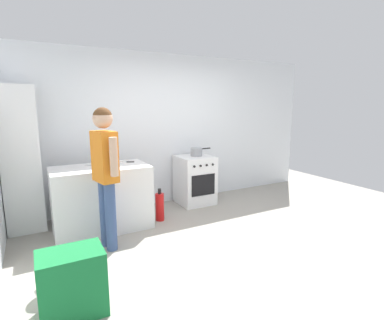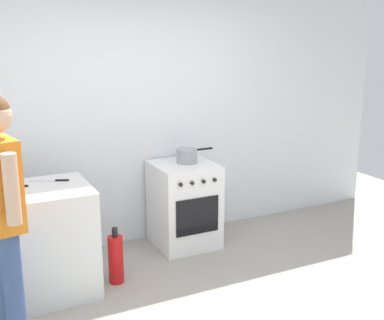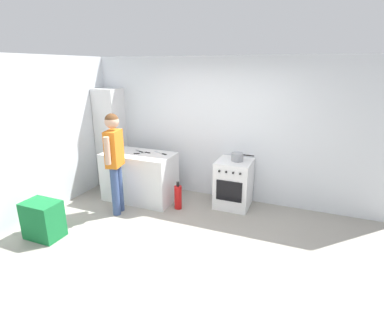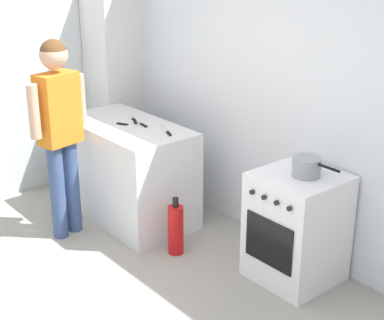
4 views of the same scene
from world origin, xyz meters
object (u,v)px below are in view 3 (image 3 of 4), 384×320
(oven_left, at_px, (234,184))
(recycling_crate_lower, at_px, (44,228))
(larder_cabinet, at_px, (111,138))
(knife_chef, at_px, (144,152))
(knife_utility, at_px, (140,151))
(person, at_px, (114,155))
(knife_carving, at_px, (161,153))
(knife_paring, at_px, (138,153))
(pot, at_px, (237,157))
(fire_extinguisher, at_px, (178,197))
(recycling_crate_upper, at_px, (42,211))

(oven_left, relative_size, recycling_crate_lower, 1.63)
(larder_cabinet, bearing_deg, knife_chef, -20.51)
(knife_utility, bearing_deg, person, -90.86)
(knife_carving, distance_m, recycling_crate_lower, 2.23)
(knife_carving, bearing_deg, knife_paring, -154.14)
(oven_left, relative_size, person, 0.50)
(pot, height_order, knife_utility, pot)
(fire_extinguisher, xyz_separation_m, recycling_crate_lower, (-1.44, -1.59, -0.08))
(knife_utility, height_order, larder_cabinet, larder_cabinet)
(knife_paring, relative_size, knife_chef, 0.64)
(knife_chef, bearing_deg, person, -98.63)
(recycling_crate_upper, height_order, larder_cabinet, larder_cabinet)
(oven_left, height_order, knife_paring, knife_paring)
(knife_chef, relative_size, larder_cabinet, 0.16)
(pot, xyz_separation_m, recycling_crate_upper, (-2.35, -2.08, -0.50))
(recycling_crate_upper, bearing_deg, pot, 41.57)
(knife_utility, height_order, person, person)
(pot, xyz_separation_m, recycling_crate_lower, (-2.35, -2.08, -0.78))
(knife_utility, distance_m, larder_cabinet, 0.98)
(knife_chef, relative_size, recycling_crate_lower, 0.60)
(oven_left, xyz_separation_m, larder_cabinet, (-2.65, 0.10, 0.57))
(pot, height_order, knife_paring, pot)
(fire_extinguisher, bearing_deg, recycling_crate_lower, -132.08)
(oven_left, height_order, pot, pot)
(knife_carving, distance_m, recycling_crate_upper, 2.15)
(oven_left, distance_m, pot, 0.50)
(fire_extinguisher, height_order, larder_cabinet, larder_cabinet)
(knife_carving, relative_size, recycling_crate_upper, 0.60)
(knife_paring, relative_size, recycling_crate_lower, 0.38)
(knife_carving, height_order, larder_cabinet, larder_cabinet)
(knife_utility, xyz_separation_m, fire_extinguisher, (0.88, -0.22, -0.69))
(recycling_crate_upper, bearing_deg, fire_extinguisher, 47.92)
(oven_left, height_order, knife_utility, knife_utility)
(knife_carving, xyz_separation_m, recycling_crate_lower, (-0.98, -1.85, -0.76))
(person, relative_size, recycling_crate_upper, 3.30)
(person, relative_size, recycling_crate_lower, 3.30)
(oven_left, distance_m, recycling_crate_upper, 3.10)
(fire_extinguisher, bearing_deg, recycling_crate_upper, -132.08)
(pot, bearing_deg, oven_left, -161.33)
(person, height_order, larder_cabinet, larder_cabinet)
(oven_left, distance_m, knife_chef, 1.74)
(knife_paring, relative_size, recycling_crate_upper, 0.38)
(knife_utility, height_order, knife_carving, same)
(recycling_crate_lower, bearing_deg, oven_left, 41.89)
(pot, relative_size, recycling_crate_lower, 0.75)
(pot, height_order, knife_chef, pot)
(knife_carving, bearing_deg, oven_left, 9.43)
(knife_paring, bearing_deg, person, -96.80)
(oven_left, xyz_separation_m, knife_paring, (-1.69, -0.40, 0.48))
(larder_cabinet, bearing_deg, recycling_crate_upper, -80.97)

